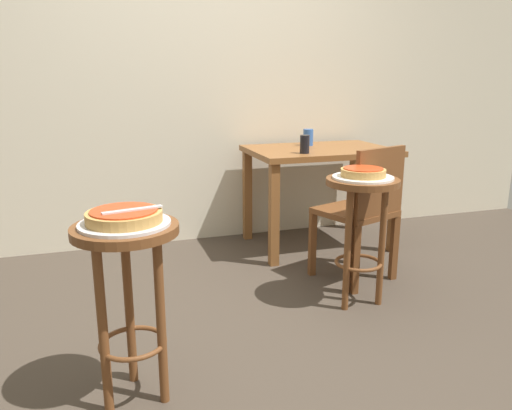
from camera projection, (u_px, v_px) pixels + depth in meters
ground_plane at (277, 332)px, 2.49m from camera, size 6.00×6.00×0.00m
back_wall at (201, 41)px, 3.64m from camera, size 6.00×0.10×3.00m
stool_foreground at (128, 273)px, 1.86m from camera, size 0.39×0.39×0.72m
serving_plate_foreground at (125, 224)px, 1.81m from camera, size 0.33×0.33×0.01m
pizza_foreground at (124, 216)px, 1.80m from camera, size 0.28×0.28×0.05m
stool_middle at (361, 212)px, 2.70m from camera, size 0.39×0.39×0.72m
serving_plate_middle at (363, 177)px, 2.65m from camera, size 0.33×0.33×0.01m
pizza_middle at (363, 172)px, 2.64m from camera, size 0.24×0.24×0.05m
dining_table at (319, 164)px, 3.65m from camera, size 1.03×0.71×0.74m
cup_near_edge at (305, 144)px, 3.36m from camera, size 0.06×0.06×0.12m
cup_far_edge at (308, 137)px, 3.75m from camera, size 0.08×0.08×0.12m
wooden_chair at (363, 208)px, 3.02m from camera, size 0.51×0.51×0.85m
pizza_server_knife at (133, 210)px, 1.78m from camera, size 0.22×0.07×0.01m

